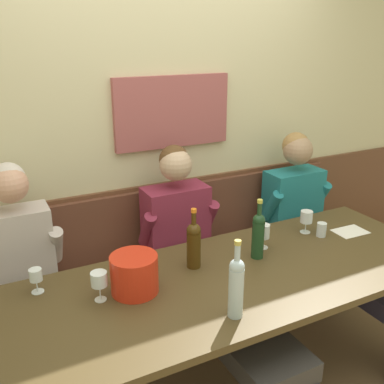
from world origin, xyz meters
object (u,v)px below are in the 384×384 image
object	(u,v)px
person_right_seat	(33,311)
wine_glass_center_rear	(306,217)
person_left_seat	(327,235)
ice_bucket	(134,274)
wine_glass_mid_right	(264,232)
wine_glass_by_bottle	(36,276)
dining_table	(235,286)
wine_bottle_clear_water	(236,285)
water_tumbler_center	(321,230)
person_center_right_seat	(204,266)
wall_bench	(176,283)
wine_glass_right_end	(99,280)
wine_bottle_amber_mid	(258,234)
wine_bottle_green_tall	(194,243)

from	to	relation	value
person_right_seat	wine_glass_center_rear	distance (m)	1.69
person_left_seat	ice_bucket	bearing A→B (deg)	-170.67
wine_glass_mid_right	wine_glass_by_bottle	world-z (taller)	wine_glass_mid_right
dining_table	ice_bucket	distance (m)	0.56
wine_bottle_clear_water	water_tumbler_center	world-z (taller)	wine_bottle_clear_water
person_right_seat	wine_bottle_clear_water	size ratio (longest dim) A/B	3.64
person_center_right_seat	person_right_seat	bearing A→B (deg)	-179.70
wall_bench	wine_glass_right_end	size ratio (longest dim) A/B	18.83
person_left_seat	wine_glass_right_end	bearing A→B (deg)	-171.70
person_center_right_seat	wine_glass_by_bottle	xyz separation A→B (m)	(-0.96, -0.04, 0.21)
ice_bucket	wine_bottle_clear_water	bearing A→B (deg)	-50.06
wine_glass_by_bottle	wine_bottle_amber_mid	bearing A→B (deg)	-9.51
person_center_right_seat	wine_glass_center_rear	distance (m)	0.73
wine_glass_center_rear	water_tumbler_center	xyz separation A→B (m)	(0.05, -0.09, -0.06)
wine_glass_right_end	wine_bottle_green_tall	bearing A→B (deg)	8.51
ice_bucket	wine_glass_by_bottle	distance (m)	0.48
wine_bottle_green_tall	wine_glass_center_rear	world-z (taller)	wine_bottle_green_tall
wine_glass_mid_right	wine_glass_right_end	world-z (taller)	same
person_center_right_seat	wine_glass_right_end	bearing A→B (deg)	-160.46
dining_table	water_tumbler_center	world-z (taller)	water_tumbler_center
person_center_right_seat	wine_bottle_amber_mid	size ratio (longest dim) A/B	3.92
person_center_right_seat	person_left_seat	bearing A→B (deg)	-0.17
dining_table	ice_bucket	world-z (taller)	ice_bucket
ice_bucket	wine_glass_mid_right	size ratio (longest dim) A/B	1.57
wall_bench	water_tumbler_center	xyz separation A→B (m)	(0.74, -0.60, 0.50)
wine_bottle_amber_mid	wine_glass_by_bottle	bearing A→B (deg)	170.49
wall_bench	wine_bottle_clear_water	bearing A→B (deg)	-100.31
wine_glass_by_bottle	water_tumbler_center	world-z (taller)	wine_glass_by_bottle
dining_table	wine_glass_center_rear	distance (m)	0.75
wine_glass_right_end	water_tumbler_center	xyz separation A→B (m)	(1.43, 0.06, -0.06)
person_right_seat	wine_bottle_amber_mid	xyz separation A→B (m)	(1.20, -0.23, 0.27)
ice_bucket	wine_glass_center_rear	distance (m)	1.22
wine_bottle_clear_water	wine_glass_by_bottle	distance (m)	0.98
person_center_right_seat	wine_glass_by_bottle	size ratio (longest dim) A/B	10.87
wall_bench	wine_glass_right_end	distance (m)	1.11
person_left_seat	person_center_right_seat	bearing A→B (deg)	179.83
dining_table	person_left_seat	size ratio (longest dim) A/B	1.81
wine_glass_center_rear	person_left_seat	bearing A→B (deg)	18.55
wine_glass_by_bottle	wine_bottle_clear_water	bearing A→B (deg)	-38.53
dining_table	person_center_right_seat	size ratio (longest dim) A/B	1.82
person_center_right_seat	wine_glass_mid_right	distance (m)	0.42
wine_glass_by_bottle	person_left_seat	bearing A→B (deg)	1.11
person_center_right_seat	water_tumbler_center	xyz separation A→B (m)	(0.73, -0.19, 0.17)
wine_bottle_clear_water	wall_bench	bearing A→B (deg)	79.69
wine_bottle_green_tall	wine_glass_by_bottle	world-z (taller)	wine_bottle_green_tall
person_right_seat	person_center_right_seat	world-z (taller)	person_right_seat
ice_bucket	water_tumbler_center	distance (m)	1.26
person_right_seat	wine_bottle_clear_water	xyz separation A→B (m)	(0.79, -0.64, 0.28)
wine_bottle_amber_mid	water_tumbler_center	size ratio (longest dim) A/B	3.96
wine_glass_center_rear	person_right_seat	bearing A→B (deg)	176.59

